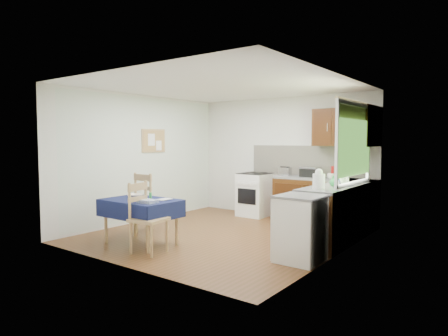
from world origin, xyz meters
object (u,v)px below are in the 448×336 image
Objects in this scene: chair_near at (146,215)px; sandwich_press at (310,172)px; chair_far at (149,201)px; toaster at (285,171)px; kettle at (319,180)px; dining_table at (141,206)px; dish_rack at (344,182)px.

sandwich_press reaches higher than chair_near.
toaster reaches higher than chair_far.
sandwich_press is 1.13× the size of kettle.
chair_far is at bearing 35.19° from chair_near.
dining_table is 0.79m from chair_far.
kettle reaches higher than chair_near.
kettle is at bearing -71.64° from sandwich_press.
dish_rack reaches higher than chair_far.
chair_far is 1.04× the size of chair_near.
kettle is at bearing -165.47° from chair_far.
dish_rack is (1.97, 2.51, 0.39)m from chair_near.
sandwich_press reaches higher than toaster.
dining_table is 0.48m from chair_near.
chair_far is 3.12m from sandwich_press.
sandwich_press is 1.94m from kettle.
dining_table is at bearing 47.28° from chair_near.
sandwich_press is at bearing 150.23° from dish_rack.
chair_near is 2.62× the size of dish_rack.
chair_far is 4.43× the size of toaster.
chair_near reaches higher than dining_table.
sandwich_press reaches higher than chair_far.
kettle is at bearing -59.78° from chair_near.
chair_far is 3.31m from dish_rack.
chair_near is at bearing -24.23° from dining_table.
toaster is at bearing -119.68° from chair_far.
toaster is 0.61× the size of dish_rack.
kettle reaches higher than dish_rack.
toaster is at bearing 130.83° from kettle.
toaster is 0.71× the size of sandwich_press.
kettle is (1.92, 1.61, 0.50)m from chair_near.
chair_near is 3.34m from toaster.
sandwich_press is at bearing -127.82° from chair_far.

